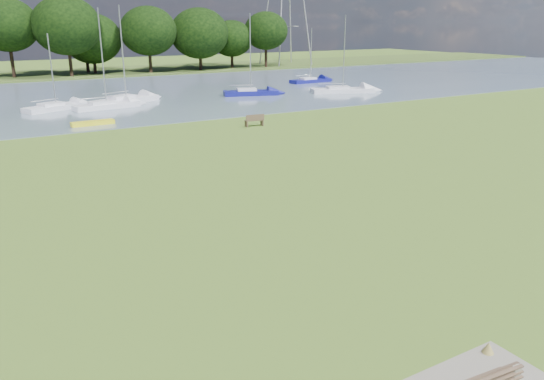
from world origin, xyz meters
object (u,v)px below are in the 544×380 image
sailboat_0 (342,89)px  sailboat_3 (106,104)px  riverbank_bench (255,120)px  sailboat_4 (250,91)px  sailboat_7 (55,105)px  sailboat_5 (126,98)px  kayak (93,123)px  sailboat_6 (310,79)px

sailboat_0 → sailboat_3: sailboat_3 is taller
riverbank_bench → sailboat_4: size_ratio=0.18×
sailboat_7 → sailboat_0: bearing=-30.9°
sailboat_5 → sailboat_7: sailboat_5 is taller
sailboat_3 → sailboat_7: bearing=151.1°
kayak → sailboat_4: (19.79, 9.64, 0.34)m
kayak → sailboat_0: (30.51, 6.42, 0.26)m
sailboat_7 → kayak: bearing=-107.3°
sailboat_3 → sailboat_5: (2.63, 2.44, 0.05)m
riverbank_bench → sailboat_7: size_ratio=0.23×
sailboat_4 → sailboat_7: size_ratio=1.27×
kayak → sailboat_3: sailboat_3 is taller
riverbank_bench → kayak: 13.26m
sailboat_4 → sailboat_0: bearing=0.9°
kayak → sailboat_0: bearing=9.3°
sailboat_0 → sailboat_4: sailboat_4 is taller
sailboat_0 → kayak: bearing=-147.4°
riverbank_bench → kayak: bearing=152.9°
sailboat_5 → sailboat_3: bearing=-160.4°
sailboat_6 → sailboat_7: sailboat_6 is taller
sailboat_6 → sailboat_4: bearing=-155.0°
sailboat_5 → sailboat_7: (-7.02, -0.86, -0.09)m
riverbank_bench → sailboat_5: (-5.52, 17.72, 0.08)m
sailboat_6 → riverbank_bench: bearing=-136.6°
sailboat_5 → sailboat_6: 28.34m
sailboat_3 → riverbank_bench: bearing=-71.1°
riverbank_bench → kayak: size_ratio=0.48×
sailboat_0 → sailboat_5: sailboat_5 is taller
kayak → sailboat_5: (5.74, 10.72, 0.35)m
riverbank_bench → sailboat_3: bearing=122.9°
kayak → sailboat_6: bearing=24.8°
kayak → sailboat_7: bearing=94.8°
kayak → sailboat_0: sailboat_0 is taller
sailboat_6 → sailboat_0: bearing=-108.9°
kayak → sailboat_3: 8.85m
kayak → sailboat_3: (3.12, 8.28, 0.30)m
riverbank_bench → sailboat_3: size_ratio=0.18×
sailboat_6 → sailboat_7: 35.38m
sailboat_4 → sailboat_6: size_ratio=1.23×
sailboat_0 → sailboat_6: 11.19m
riverbank_bench → sailboat_7: bearing=131.4°
riverbank_bench → sailboat_6: sailboat_6 is taller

